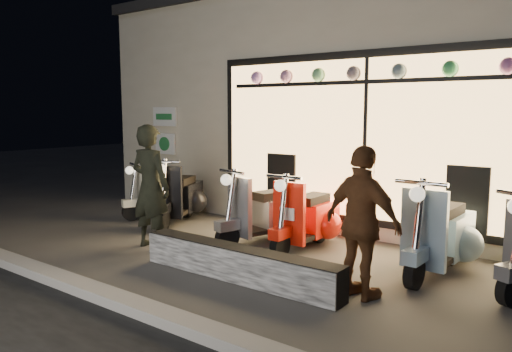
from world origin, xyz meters
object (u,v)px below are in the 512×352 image
at_px(graffiti_barrier, 238,264).
at_px(woman, 362,223).
at_px(scooter_silver, 270,213).
at_px(scooter_red, 310,217).
at_px(man, 150,187).

bearing_deg(graffiti_barrier, woman, 14.52).
bearing_deg(scooter_silver, woman, -16.72).
bearing_deg(graffiti_barrier, scooter_red, 92.86).
bearing_deg(man, woman, 175.02).
xyz_separation_m(graffiti_barrier, scooter_red, (-0.09, 1.77, 0.23)).
distance_m(graffiti_barrier, man, 2.05).
distance_m(scooter_silver, scooter_red, 0.64).
bearing_deg(scooter_red, man, -142.56).
relative_size(graffiti_barrier, man, 1.53).
bearing_deg(scooter_silver, graffiti_barrier, -51.75).
relative_size(man, woman, 1.10).
relative_size(graffiti_barrier, woman, 1.68).
height_order(graffiti_barrier, woman, woman).
distance_m(graffiti_barrier, scooter_red, 1.79).
xyz_separation_m(scooter_silver, scooter_red, (0.63, 0.11, -0.01)).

